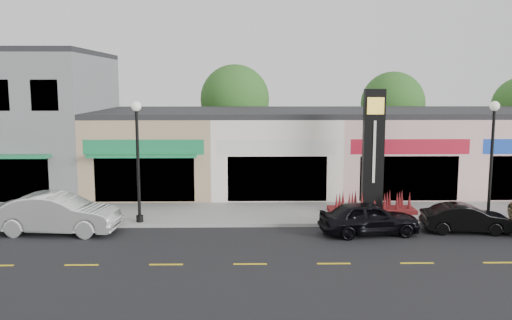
% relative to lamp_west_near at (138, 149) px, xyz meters
% --- Properties ---
extents(ground, '(120.00, 120.00, 0.00)m').
position_rel_lamp_west_near_xyz_m(ground, '(8.00, -2.50, -3.48)').
color(ground, black).
rests_on(ground, ground).
extents(sidewalk, '(52.00, 4.30, 0.15)m').
position_rel_lamp_west_near_xyz_m(sidewalk, '(8.00, 1.85, -3.40)').
color(sidewalk, gray).
rests_on(sidewalk, ground).
extents(curb, '(52.00, 0.20, 0.15)m').
position_rel_lamp_west_near_xyz_m(curb, '(8.00, -0.40, -3.40)').
color(curb, gray).
rests_on(curb, ground).
extents(building_grey_2story, '(12.00, 10.95, 8.30)m').
position_rel_lamp_west_near_xyz_m(building_grey_2story, '(-10.00, 8.98, 0.67)').
color(building_grey_2story, slate).
rests_on(building_grey_2story, ground).
extents(shop_beige, '(7.00, 10.85, 4.80)m').
position_rel_lamp_west_near_xyz_m(shop_beige, '(-0.50, 8.96, -1.08)').
color(shop_beige, tan).
rests_on(shop_beige, ground).
extents(shop_cream, '(7.00, 10.01, 4.80)m').
position_rel_lamp_west_near_xyz_m(shop_cream, '(6.50, 8.97, -1.08)').
color(shop_cream, white).
rests_on(shop_cream, ground).
extents(shop_pink_w, '(7.00, 10.01, 4.80)m').
position_rel_lamp_west_near_xyz_m(shop_pink_w, '(13.50, 8.97, -1.08)').
color(shop_pink_w, beige).
rests_on(shop_pink_w, ground).
extents(shop_pink_e, '(7.00, 10.01, 4.80)m').
position_rel_lamp_west_near_xyz_m(shop_pink_e, '(20.50, 8.97, -1.08)').
color(shop_pink_e, beige).
rests_on(shop_pink_e, ground).
extents(tree_rear_west, '(5.20, 5.20, 7.83)m').
position_rel_lamp_west_near_xyz_m(tree_rear_west, '(4.00, 17.00, 1.74)').
color(tree_rear_west, '#382619').
rests_on(tree_rear_west, ground).
extents(tree_rear_mid, '(4.80, 4.80, 7.29)m').
position_rel_lamp_west_near_xyz_m(tree_rear_mid, '(16.00, 17.00, 1.41)').
color(tree_rear_mid, '#382619').
rests_on(tree_rear_mid, ground).
extents(lamp_west_near, '(0.44, 0.44, 5.47)m').
position_rel_lamp_west_near_xyz_m(lamp_west_near, '(0.00, 0.00, 0.00)').
color(lamp_west_near, black).
rests_on(lamp_west_near, sidewalk).
extents(lamp_east_near, '(0.44, 0.44, 5.47)m').
position_rel_lamp_west_near_xyz_m(lamp_east_near, '(16.00, 0.00, 0.00)').
color(lamp_east_near, black).
rests_on(lamp_east_near, sidewalk).
extents(pylon_sign, '(4.20, 1.30, 6.00)m').
position_rel_lamp_west_near_xyz_m(pylon_sign, '(11.00, 1.70, -1.20)').
color(pylon_sign, '#590F1D').
rests_on(pylon_sign, sidewalk).
extents(car_white_van, '(2.26, 5.37, 1.72)m').
position_rel_lamp_west_near_xyz_m(car_white_van, '(-3.25, -1.30, -2.61)').
color(car_white_van, white).
rests_on(car_white_van, ground).
extents(car_black_sedan, '(2.19, 4.39, 1.44)m').
position_rel_lamp_west_near_xyz_m(car_black_sedan, '(10.10, -1.72, -2.76)').
color(car_black_sedan, black).
rests_on(car_black_sedan, ground).
extents(car_black_conv, '(1.59, 3.81, 1.23)m').
position_rel_lamp_west_near_xyz_m(car_black_conv, '(14.37, -1.46, -2.86)').
color(car_black_conv, black).
rests_on(car_black_conv, ground).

